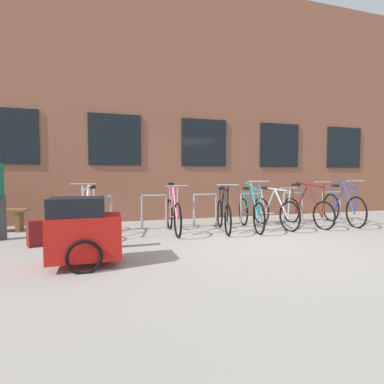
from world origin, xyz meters
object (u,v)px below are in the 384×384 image
bicycle_black (223,214)px  bike_trailer (84,230)px  bicycle_maroon (306,210)px  bicycle_teal (251,212)px  bicycle_white (89,217)px  bicycle_pink (173,214)px  bicycle_blue (343,208)px  backpack (37,233)px  bicycle_silver (274,211)px

bicycle_black → bike_trailer: size_ratio=1.10×
bicycle_maroon → bicycle_teal: bearing=-177.8°
bicycle_maroon → bike_trailer: bicycle_maroon is taller
bicycle_white → bicycle_teal: 3.41m
bicycle_pink → bicycle_blue: bearing=-1.7°
bicycle_blue → bicycle_pink: size_ratio=1.05×
bike_trailer → backpack: bike_trailer is taller
bike_trailer → backpack: (-0.86, 1.36, -0.25)m
bicycle_maroon → bicycle_white: 4.92m
bicycle_silver → bicycle_blue: (1.87, -0.09, 0.03)m
bicycle_white → bike_trailer: (0.05, -1.87, 0.09)m
bicycle_silver → backpack: bearing=-174.5°
bicycle_black → backpack: size_ratio=3.65×
bicycle_black → bicycle_white: bicycle_white is taller
bicycle_pink → bicycle_teal: bearing=-3.6°
bicycle_silver → backpack: 4.89m
bicycle_silver → bicycle_maroon: (0.86, -0.02, 0.01)m
bicycle_maroon → backpack: bearing=-175.5°
bicycle_maroon → backpack: size_ratio=3.98×
bicycle_blue → backpack: bearing=-176.8°
bicycle_silver → bicycle_blue: bearing=-2.8°
bicycle_silver → bicycle_maroon: size_ratio=0.99×
bicycle_teal → bike_trailer: 3.80m
bicycle_blue → bike_trailer: bearing=-163.5°
backpack → bicycle_silver: bearing=-19.7°
bicycle_black → bicycle_teal: bearing=-0.2°
bicycle_maroon → bicycle_black: size_ratio=1.09×
backpack → bicycle_black: bearing=-18.9°
bicycle_silver → bike_trailer: bicycle_silver is taller
bicycle_maroon → bicycle_silver: bearing=178.7°
bicycle_silver → backpack: size_ratio=3.95×
bicycle_white → backpack: size_ratio=4.01×
bicycle_silver → bike_trailer: size_ratio=1.19×
bicycle_silver → bicycle_black: bearing=-176.7°
bicycle_blue → bicycle_teal: bicycle_teal is taller
bicycle_teal → backpack: 4.24m
bicycle_pink → bike_trailer: bicycle_pink is taller
bicycle_black → backpack: bearing=-173.6°
bicycle_silver → bicycle_teal: size_ratio=0.99×
bicycle_teal → bicycle_silver: bearing=6.7°
bicycle_white → bike_trailer: bicycle_white is taller
bicycle_maroon → bicycle_teal: bicycle_teal is taller
bicycle_white → bicycle_pink: bearing=-0.1°
bicycle_blue → bicycle_teal: 2.52m
bicycle_teal → bicycle_black: bearing=179.8°
bicycle_blue → bicycle_pink: bicycle_blue is taller
bicycle_silver → bicycle_teal: 0.65m
bicycle_black → bike_trailer: bicycle_black is taller
bicycle_white → bicycle_pink: bicycle_white is taller
bicycle_teal → bike_trailer: bicycle_teal is taller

